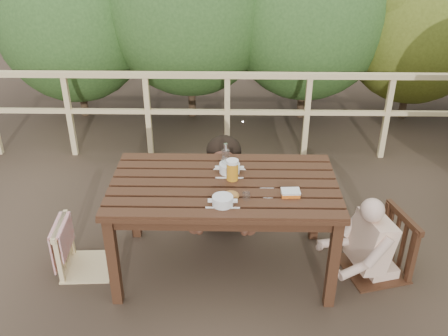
{
  "coord_description": "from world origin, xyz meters",
  "views": [
    {
      "loc": [
        0.06,
        -3.19,
        2.68
      ],
      "look_at": [
        0.0,
        0.05,
        0.9
      ],
      "focal_mm": 39.64,
      "sensor_mm": 36.0,
      "label": 1
    }
  ],
  "objects_px": {
    "table": "(224,227)",
    "tumbler": "(246,197)",
    "bread_roll": "(231,196)",
    "diner_right": "(386,211)",
    "beer_glass": "(232,171)",
    "butter_tub": "(290,194)",
    "woman": "(225,150)",
    "chair_far": "(225,174)",
    "soup_near": "(223,202)",
    "bottle": "(226,159)",
    "soup_far": "(229,169)",
    "chair_right": "(381,222)",
    "chair_left": "(82,226)"
  },
  "relations": [
    {
      "from": "bread_roll",
      "to": "tumbler",
      "type": "distance_m",
      "value": 0.11
    },
    {
      "from": "woman",
      "to": "soup_far",
      "type": "relative_size",
      "value": 5.09
    },
    {
      "from": "beer_glass",
      "to": "soup_far",
      "type": "bearing_deg",
      "value": 101.3
    },
    {
      "from": "woman",
      "to": "bread_roll",
      "type": "relative_size",
      "value": 11.5
    },
    {
      "from": "chair_right",
      "to": "woman",
      "type": "relative_size",
      "value": 0.7
    },
    {
      "from": "chair_right",
      "to": "diner_right",
      "type": "distance_m",
      "value": 0.1
    },
    {
      "from": "chair_far",
      "to": "bottle",
      "type": "distance_m",
      "value": 0.76
    },
    {
      "from": "woman",
      "to": "soup_near",
      "type": "height_order",
      "value": "woman"
    },
    {
      "from": "soup_near",
      "to": "bottle",
      "type": "distance_m",
      "value": 0.48
    },
    {
      "from": "chair_right",
      "to": "soup_near",
      "type": "distance_m",
      "value": 1.3
    },
    {
      "from": "tumbler",
      "to": "soup_far",
      "type": "bearing_deg",
      "value": 107.37
    },
    {
      "from": "soup_near",
      "to": "bread_roll",
      "type": "xyz_separation_m",
      "value": [
        0.06,
        0.09,
        -0.01
      ]
    },
    {
      "from": "diner_right",
      "to": "beer_glass",
      "type": "height_order",
      "value": "diner_right"
    },
    {
      "from": "chair_right",
      "to": "bread_roll",
      "type": "xyz_separation_m",
      "value": [
        -1.16,
        -0.2,
        0.35
      ]
    },
    {
      "from": "chair_right",
      "to": "butter_tub",
      "type": "xyz_separation_m",
      "value": [
        -0.73,
        -0.16,
        0.34
      ]
    },
    {
      "from": "bread_roll",
      "to": "beer_glass",
      "type": "distance_m",
      "value": 0.27
    },
    {
      "from": "table",
      "to": "tumbler",
      "type": "relative_size",
      "value": 25.51
    },
    {
      "from": "woman",
      "to": "bread_roll",
      "type": "xyz_separation_m",
      "value": [
        0.06,
        -1.0,
        0.14
      ]
    },
    {
      "from": "diner_right",
      "to": "soup_far",
      "type": "xyz_separation_m",
      "value": [
        -1.2,
        0.18,
        0.26
      ]
    },
    {
      "from": "soup_near",
      "to": "bread_roll",
      "type": "relative_size",
      "value": 2.08
    },
    {
      "from": "chair_right",
      "to": "bottle",
      "type": "distance_m",
      "value": 1.3
    },
    {
      "from": "soup_near",
      "to": "bottle",
      "type": "height_order",
      "value": "bottle"
    },
    {
      "from": "chair_right",
      "to": "butter_tub",
      "type": "height_order",
      "value": "chair_right"
    },
    {
      "from": "beer_glass",
      "to": "tumbler",
      "type": "height_order",
      "value": "beer_glass"
    },
    {
      "from": "chair_right",
      "to": "table",
      "type": "bearing_deg",
      "value": -106.46
    },
    {
      "from": "diner_right",
      "to": "butter_tub",
      "type": "bearing_deg",
      "value": 85.97
    },
    {
      "from": "chair_right",
      "to": "soup_near",
      "type": "relative_size",
      "value": 3.88
    },
    {
      "from": "chair_right",
      "to": "bottle",
      "type": "height_order",
      "value": "bottle"
    },
    {
      "from": "chair_far",
      "to": "woman",
      "type": "bearing_deg",
      "value": 91.14
    },
    {
      "from": "soup_near",
      "to": "bottle",
      "type": "relative_size",
      "value": 0.95
    },
    {
      "from": "soup_far",
      "to": "bread_roll",
      "type": "relative_size",
      "value": 2.26
    },
    {
      "from": "table",
      "to": "beer_glass",
      "type": "xyz_separation_m",
      "value": [
        0.06,
        0.05,
        0.48
      ]
    },
    {
      "from": "soup_far",
      "to": "diner_right",
      "type": "bearing_deg",
      "value": -8.46
    },
    {
      "from": "woman",
      "to": "tumbler",
      "type": "height_order",
      "value": "woman"
    },
    {
      "from": "chair_far",
      "to": "tumbler",
      "type": "relative_size",
      "value": 13.43
    },
    {
      "from": "beer_glass",
      "to": "butter_tub",
      "type": "height_order",
      "value": "beer_glass"
    },
    {
      "from": "diner_right",
      "to": "bottle",
      "type": "relative_size",
      "value": 4.41
    },
    {
      "from": "table",
      "to": "chair_far",
      "type": "xyz_separation_m",
      "value": [
        -0.01,
        0.76,
        0.05
      ]
    },
    {
      "from": "chair_left",
      "to": "chair_far",
      "type": "xyz_separation_m",
      "value": [
        1.1,
        0.8,
        0.04
      ]
    },
    {
      "from": "chair_left",
      "to": "beer_glass",
      "type": "xyz_separation_m",
      "value": [
        1.17,
        0.08,
        0.47
      ]
    },
    {
      "from": "chair_left",
      "to": "soup_near",
      "type": "distance_m",
      "value": 1.22
    },
    {
      "from": "butter_tub",
      "to": "chair_right",
      "type": "bearing_deg",
      "value": 9.21
    },
    {
      "from": "woman",
      "to": "butter_tub",
      "type": "distance_m",
      "value": 1.08
    },
    {
      "from": "diner_right",
      "to": "bread_roll",
      "type": "distance_m",
      "value": 1.23
    },
    {
      "from": "diner_right",
      "to": "bottle",
      "type": "distance_m",
      "value": 1.3
    },
    {
      "from": "beer_glass",
      "to": "bottle",
      "type": "xyz_separation_m",
      "value": [
        -0.05,
        0.11,
        0.04
      ]
    },
    {
      "from": "bread_roll",
      "to": "chair_right",
      "type": "bearing_deg",
      "value": 9.65
    },
    {
      "from": "bread_roll",
      "to": "diner_right",
      "type": "bearing_deg",
      "value": 9.42
    },
    {
      "from": "chair_far",
      "to": "diner_right",
      "type": "distance_m",
      "value": 1.48
    },
    {
      "from": "diner_right",
      "to": "bottle",
      "type": "height_order",
      "value": "diner_right"
    }
  ]
}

